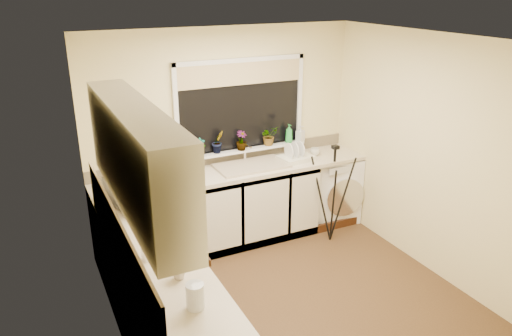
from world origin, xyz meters
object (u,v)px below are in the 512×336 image
object	(u,v)px
microwave	(133,192)
plant_d	(269,136)
plant_a	(201,147)
plant_b	(218,142)
soap_bottle_green	(289,133)
laptop	(178,175)
tripod	(333,194)
kettle	(137,205)
soap_bottle_clear	(300,133)
dish_rack	(296,158)
glass_jug	(195,296)
cup_left	(179,272)
washing_machine	(331,187)
steel_jar	(146,254)
plant_c	(241,141)
cup_back	(315,152)

from	to	relation	value
microwave	plant_d	distance (m)	1.92
plant_a	plant_d	xyz separation A→B (m)	(0.88, 0.03, 0.01)
microwave	plant_b	world-z (taller)	plant_b
microwave	soap_bottle_green	distance (m)	2.16
laptop	tripod	size ratio (longest dim) A/B	0.32
laptop	kettle	world-z (taller)	laptop
laptop	plant_d	distance (m)	1.27
kettle	plant_b	size ratio (longest dim) A/B	0.80
soap_bottle_green	soap_bottle_clear	size ratio (longest dim) A/B	1.20
dish_rack	glass_jug	distance (m)	2.95
glass_jug	microwave	world-z (taller)	microwave
glass_jug	cup_left	size ratio (longest dim) A/B	1.57
kettle	plant_d	distance (m)	2.03
washing_machine	kettle	xyz separation A→B (m)	(-2.62, -0.70, 0.58)
steel_jar	plant_b	xyz separation A→B (m)	(1.27, 1.70, 0.22)
plant_b	soap_bottle_clear	xyz separation A→B (m)	(1.08, -0.03, -0.03)
plant_c	soap_bottle_green	size ratio (longest dim) A/B	0.99
kettle	microwave	xyz separation A→B (m)	(0.02, 0.23, 0.03)
steel_jar	plant_c	world-z (taller)	plant_c
plant_d	soap_bottle_clear	size ratio (longest dim) A/B	1.22
washing_machine	laptop	world-z (taller)	laptop
glass_jug	plant_a	xyz separation A→B (m)	(0.92, 2.38, 0.17)
kettle	soap_bottle_clear	distance (m)	2.41
dish_rack	cup_left	bearing A→B (deg)	-145.77
dish_rack	tripod	xyz separation A→B (m)	(0.24, -0.44, -0.34)
plant_a	glass_jug	bearing A→B (deg)	-111.02
washing_machine	tripod	world-z (taller)	tripod
glass_jug	steel_jar	world-z (taller)	glass_jug
laptop	plant_c	distance (m)	0.90
microwave	plant_b	distance (m)	1.33
cup_left	plant_b	bearing A→B (deg)	61.10
plant_b	cup_left	size ratio (longest dim) A/B	2.31
glass_jug	laptop	bearing A→B (deg)	75.30
plant_b	soap_bottle_green	xyz separation A→B (m)	(0.92, -0.03, -0.02)
tripod	glass_jug	distance (m)	2.86
washing_machine	cup_back	bearing A→B (deg)	-168.16
plant_c	cup_left	distance (m)	2.47
steel_jar	dish_rack	bearing A→B (deg)	33.59
plant_a	plant_d	bearing A→B (deg)	1.96
dish_rack	microwave	xyz separation A→B (m)	(-2.02, -0.41, 0.11)
glass_jug	steel_jar	xyz separation A→B (m)	(-0.14, 0.72, -0.03)
plant_d	cup_left	bearing A→B (deg)	-131.16
cup_left	plant_d	bearing A→B (deg)	48.84
kettle	dish_rack	world-z (taller)	kettle
laptop	plant_a	bearing A→B (deg)	10.54
kettle	plant_a	size ratio (longest dim) A/B	0.97
washing_machine	plant_b	distance (m)	1.66
soap_bottle_green	cup_left	distance (m)	2.88
washing_machine	cup_back	world-z (taller)	cup_back
tripod	soap_bottle_clear	size ratio (longest dim) A/B	6.22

